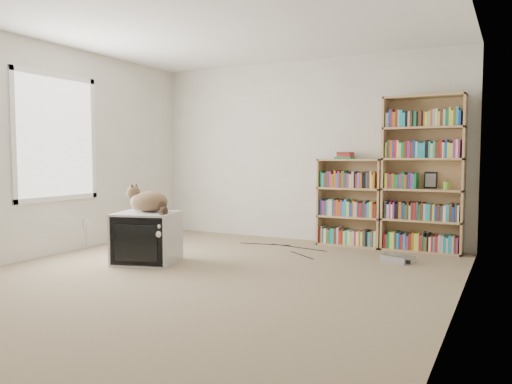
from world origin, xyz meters
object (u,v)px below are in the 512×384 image
at_px(crt_tv, 147,238).
at_px(cat, 151,205).
at_px(dvd_player, 398,259).
at_px(bookcase_tall, 423,179).
at_px(bookcase_short, 350,206).

height_order(crt_tv, cat, cat).
relative_size(cat, dvd_player, 2.07).
bearing_deg(crt_tv, bookcase_tall, 21.87).
xyz_separation_m(bookcase_tall, bookcase_short, (-0.91, -0.00, -0.38)).
bearing_deg(bookcase_short, bookcase_tall, 0.03).
xyz_separation_m(crt_tv, dvd_player, (2.46, 1.30, -0.24)).
distance_m(crt_tv, dvd_player, 2.79).
relative_size(crt_tv, dvd_player, 2.45).
relative_size(crt_tv, cat, 1.19).
distance_m(cat, dvd_player, 2.80).
xyz_separation_m(cat, bookcase_tall, (2.54, 2.06, 0.26)).
height_order(crt_tv, bookcase_short, bookcase_short).
bearing_deg(bookcase_tall, bookcase_short, -179.97).
xyz_separation_m(crt_tv, bookcase_short, (1.68, 2.07, 0.25)).
bearing_deg(bookcase_tall, crt_tv, -141.27).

